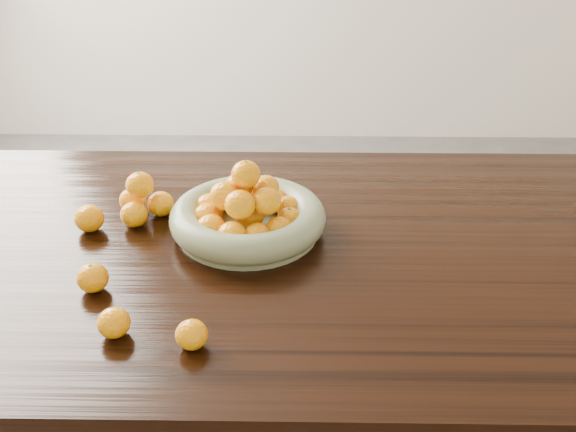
{
  "coord_description": "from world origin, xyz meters",
  "views": [
    {
      "loc": [
        -0.02,
        -1.18,
        1.47
      ],
      "look_at": [
        -0.04,
        -0.02,
        0.83
      ],
      "focal_mm": 40.0,
      "sensor_mm": 36.0,
      "label": 1
    }
  ],
  "objects_px": {
    "dining_table": "(307,279)",
    "loose_orange_0": "(93,278)",
    "fruit_bowl": "(247,215)",
    "orange_pyramid": "(142,200)"
  },
  "relations": [
    {
      "from": "dining_table",
      "to": "orange_pyramid",
      "type": "relative_size",
      "value": 15.23
    },
    {
      "from": "dining_table",
      "to": "loose_orange_0",
      "type": "distance_m",
      "value": 0.46
    },
    {
      "from": "dining_table",
      "to": "fruit_bowl",
      "type": "xyz_separation_m",
      "value": [
        -0.13,
        0.05,
        0.13
      ]
    },
    {
      "from": "orange_pyramid",
      "to": "fruit_bowl",
      "type": "bearing_deg",
      "value": -15.55
    },
    {
      "from": "dining_table",
      "to": "loose_orange_0",
      "type": "bearing_deg",
      "value": -156.87
    },
    {
      "from": "fruit_bowl",
      "to": "loose_orange_0",
      "type": "bearing_deg",
      "value": -141.45
    },
    {
      "from": "dining_table",
      "to": "fruit_bowl",
      "type": "height_order",
      "value": "fruit_bowl"
    },
    {
      "from": "fruit_bowl",
      "to": "orange_pyramid",
      "type": "xyz_separation_m",
      "value": [
        -0.25,
        0.07,
        -0.0
      ]
    },
    {
      "from": "dining_table",
      "to": "fruit_bowl",
      "type": "bearing_deg",
      "value": 160.52
    },
    {
      "from": "dining_table",
      "to": "loose_orange_0",
      "type": "relative_size",
      "value": 33.13
    }
  ]
}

